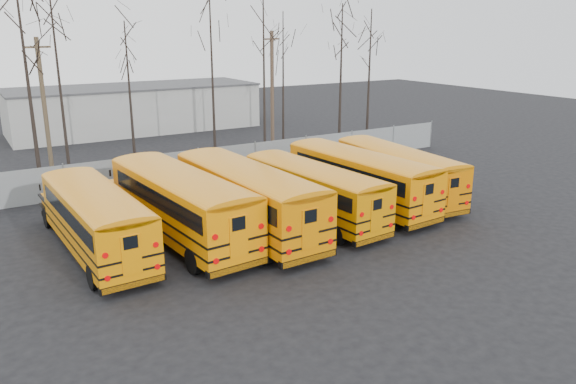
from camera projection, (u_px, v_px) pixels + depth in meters
ground at (302, 239)px, 25.58m from camera, size 120.00×120.00×0.00m
fence at (199, 165)px, 35.13m from camera, size 40.00×0.04×2.00m
distant_building at (135, 109)px, 52.24m from camera, size 22.00×8.00×4.00m
bus_a at (94, 215)px, 23.46m from camera, size 2.83×10.64×2.95m
bus_b at (178, 199)px, 25.00m from camera, size 3.61×11.83×3.26m
bus_c at (245, 193)px, 25.93m from camera, size 3.13×11.79×3.27m
bus_d at (311, 188)px, 27.63m from camera, size 3.18×10.51×2.90m
bus_e at (357, 174)px, 29.69m from camera, size 3.28×11.16×3.08m
bus_f at (395, 168)px, 31.27m from camera, size 3.30×10.69×2.95m
utility_pole_left at (45, 110)px, 33.99m from camera, size 1.55×0.41×8.75m
utility_pole_right at (272, 90)px, 42.89m from camera, size 1.53×0.73×9.05m
tree_2 at (29, 88)px, 30.78m from camera, size 0.26×0.26×12.14m
tree_3 at (59, 82)px, 32.97m from camera, size 0.26×0.26×12.37m
tree_4 at (130, 96)px, 37.62m from camera, size 0.26×0.26×9.70m
tree_5 at (212, 70)px, 38.47m from camera, size 0.26×0.26×12.89m
tree_6 at (264, 70)px, 38.09m from camera, size 0.26×0.26×12.93m
tree_7 at (283, 82)px, 43.11m from camera, size 0.26×0.26×10.44m
tree_8 at (341, 76)px, 44.97m from camera, size 0.26×0.26×11.07m
tree_9 at (369, 76)px, 46.59m from camera, size 0.26×0.26×10.73m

